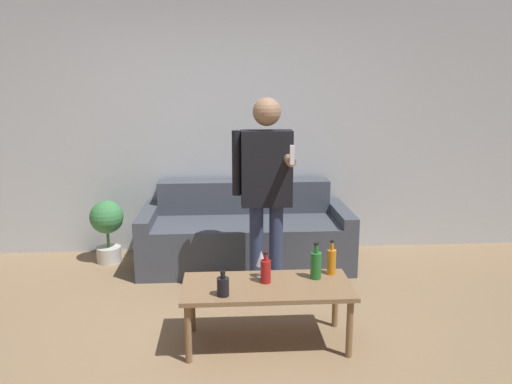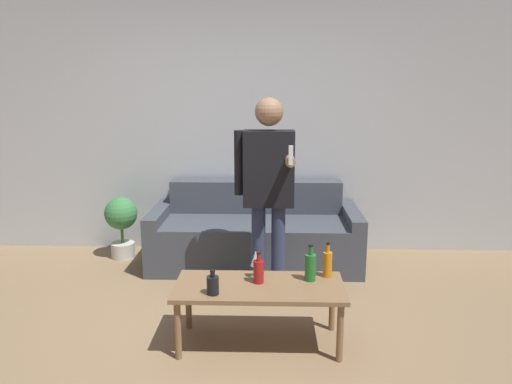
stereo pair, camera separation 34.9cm
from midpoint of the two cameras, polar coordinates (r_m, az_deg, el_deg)
The scene contains 11 objects.
ground_plane at distance 3.47m, azimuth -6.50°, elevation -18.27°, with size 16.00×16.00×0.00m, color #997A56.
wall_back at distance 5.20m, azimuth -5.72°, elevation 7.82°, with size 8.00×0.06×2.70m.
couch at distance 4.95m, azimuth -3.25°, elevation -4.89°, with size 2.02×0.88×0.78m.
coffee_table at distance 3.43m, azimuth -1.69°, elevation -11.31°, with size 1.14×0.52×0.43m.
bottle_orange at distance 3.57m, azimuth 5.86°, elevation -7.89°, with size 0.06×0.06×0.25m.
bottle_green at distance 3.25m, azimuth -6.92°, elevation -10.67°, with size 0.08×0.08×0.17m.
bottle_dark at distance 3.42m, azimuth -1.84°, elevation -9.01°, with size 0.07×0.07×0.22m.
bottle_yellow at distance 3.49m, azimuth 4.01°, elevation -8.31°, with size 0.08×0.08×0.26m.
wine_glass_near at distance 3.49m, azimuth -2.29°, elevation -7.69°, with size 0.07×0.07×0.19m.
person_standing_front at distance 3.95m, azimuth -1.38°, elevation 0.99°, with size 0.47×0.42×1.65m.
potted_plant at distance 5.20m, azimuth -18.52°, elevation -3.58°, with size 0.33×0.33×0.63m.
Camera 1 is at (0.01, -2.97, 1.77)m, focal length 35.00 mm.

